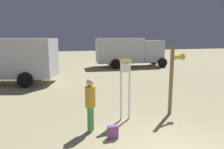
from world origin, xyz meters
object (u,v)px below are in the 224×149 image
standing_clock (125,84)px  box_truck_near (5,59)px  person_near_clock (90,103)px  arrow_sign (176,71)px  backpack (113,132)px  box_truck_far (129,51)px

standing_clock → box_truck_near: bearing=124.5°
standing_clock → person_near_clock: standing_clock is taller
arrow_sign → box_truck_near: box_truck_near is taller
standing_clock → backpack: standing_clock is taller
arrow_sign → backpack: bearing=-153.6°
person_near_clock → box_truck_far: (6.12, 13.42, 0.62)m
backpack → box_truck_near: size_ratio=0.05×
box_truck_near → box_truck_far: 11.26m
standing_clock → person_near_clock: bearing=-154.8°
standing_clock → box_truck_near: (-5.28, 7.69, 0.27)m
arrow_sign → box_truck_far: size_ratio=0.38×
standing_clock → person_near_clock: (-1.35, -0.64, -0.36)m
standing_clock → box_truck_far: bearing=69.6°
standing_clock → backpack: bearing=-122.5°
box_truck_near → arrow_sign: bearing=-45.6°
box_truck_near → box_truck_far: size_ratio=1.03×
standing_clock → box_truck_far: (4.76, 12.79, 0.27)m
arrow_sign → person_near_clock: bearing=-166.9°
box_truck_far → person_near_clock: bearing=-114.5°
standing_clock → box_truck_near: 9.33m
person_near_clock → backpack: size_ratio=4.35×
backpack → box_truck_near: (-4.46, 8.97, 1.38)m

